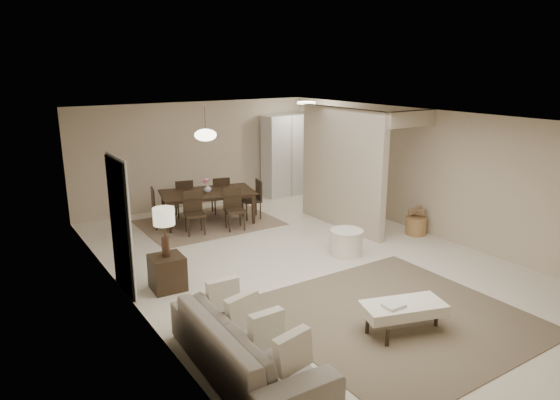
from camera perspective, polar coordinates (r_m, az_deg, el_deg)
floor at (r=8.77m, az=2.99°, el=-7.12°), size 9.00×9.00×0.00m
ceiling at (r=8.16m, az=3.23°, el=9.35°), size 9.00×9.00×0.00m
back_wall at (r=12.22m, az=-9.50°, el=5.17°), size 6.00×0.00×6.00m
left_wall at (r=7.09m, az=-16.88°, el=-2.50°), size 0.00×9.00×9.00m
right_wall at (r=10.40m, az=16.59°, el=3.02°), size 0.00×9.00×9.00m
partition at (r=10.43m, az=7.05°, el=3.57°), size 0.15×2.50×2.50m
doorway at (r=7.72m, az=-17.82°, el=-2.94°), size 0.04×0.90×2.04m
pantry_cabinet at (r=13.07m, az=0.66°, el=5.13°), size 1.20×0.55×2.10m
flush_light at (r=12.09m, az=3.03°, el=11.03°), size 0.44×0.44×0.05m
living_rug at (r=7.17m, az=13.09°, el=-12.80°), size 3.20×3.20×0.01m
sofa at (r=5.73m, az=-3.83°, el=-16.19°), size 2.37×0.98×0.68m
ottoman_bench at (r=6.73m, az=13.90°, el=-11.98°), size 1.16×0.79×0.38m
side_table at (r=7.87m, az=-12.75°, el=-8.09°), size 0.51×0.51×0.53m
table_lamp at (r=7.59m, az=-13.11°, el=-2.32°), size 0.32×0.32×0.76m
round_pouf at (r=9.10m, az=7.58°, el=-4.84°), size 0.60×0.60×0.46m
wicker_basket at (r=10.48m, az=15.26°, el=-2.86°), size 0.52×0.52×0.36m
dining_rug at (r=10.99m, az=-8.13°, el=-2.58°), size 2.80×2.10×0.01m
dining_table at (r=10.89m, az=-8.19°, el=-0.87°), size 2.17×1.52×0.70m
dining_chairs at (r=10.86m, az=-8.21°, el=-0.42°), size 2.37×1.92×0.87m
vase at (r=10.78m, az=-8.28°, el=1.34°), size 0.21×0.21×0.17m
yellow_mat at (r=11.31m, az=9.29°, el=-2.11°), size 0.83×0.53×0.01m
pendant_light at (r=10.57m, az=-8.51°, el=7.36°), size 0.46×0.46×0.71m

